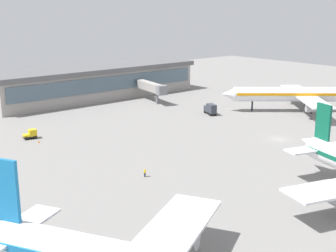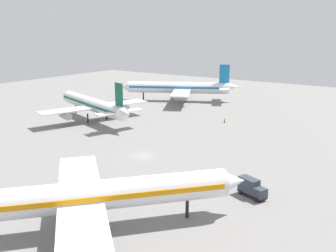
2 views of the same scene
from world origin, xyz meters
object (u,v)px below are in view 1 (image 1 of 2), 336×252
airplane_distant (300,94)px  ground_crew_worker (145,173)px  catering_truck (210,109)px  baggage_tug (31,134)px  safety_cone_near_gate (39,142)px

airplane_distant → ground_crew_worker: airplane_distant is taller
airplane_distant → catering_truck: (24.47, -14.97, -3.69)m
catering_truck → ground_crew_worker: size_ratio=3.54×
airplane_distant → baggage_tug: airplane_distant is taller
airplane_distant → ground_crew_worker: 73.83m
airplane_distant → baggage_tug: size_ratio=11.35×
airplane_distant → catering_truck: 28.92m
baggage_tug → safety_cone_near_gate: (0.20, 4.67, -0.86)m
catering_truck → safety_cone_near_gate: catering_truck is taller
airplane_distant → catering_truck: bearing=9.6°
airplane_distant → safety_cone_near_gate: bearing=26.2°
ground_crew_worker → catering_truck: bearing=-135.2°
baggage_tug → safety_cone_near_gate: baggage_tug is taller
ground_crew_worker → safety_cone_near_gate: (5.40, -34.86, -0.55)m
catering_truck → safety_cone_near_gate: 53.54m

